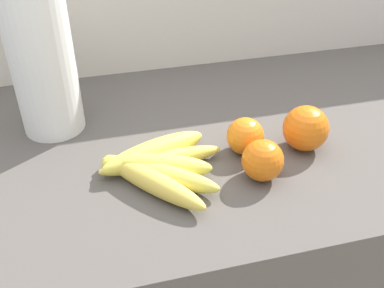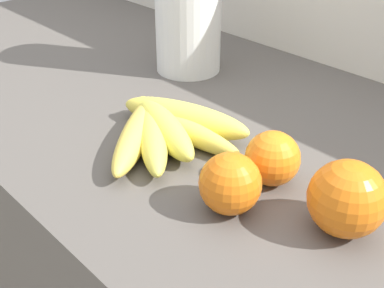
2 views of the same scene
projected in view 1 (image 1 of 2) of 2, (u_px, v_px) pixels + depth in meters
The scene contains 7 objects.
counter at pixel (207, 284), 1.10m from camera, with size 1.87×0.60×0.88m, color #514C47.
wall_back at pixel (175, 139), 1.24m from camera, with size 2.27×0.06×1.30m, color silver.
banana_bunch at pixel (156, 166), 0.74m from camera, with size 0.21×0.22×0.04m.
orange_front at pixel (306, 128), 0.79m from camera, with size 0.08×0.08×0.08m, color orange.
orange_back_right at pixel (263, 160), 0.72m from camera, with size 0.07×0.07×0.07m, color orange.
orange_center at pixel (245, 136), 0.78m from camera, with size 0.07×0.07×0.07m, color orange.
paper_towel_roll at pixel (42, 60), 0.79m from camera, with size 0.11×0.11×0.31m.
Camera 1 is at (-0.21, -0.67, 1.35)m, focal length 42.16 mm.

